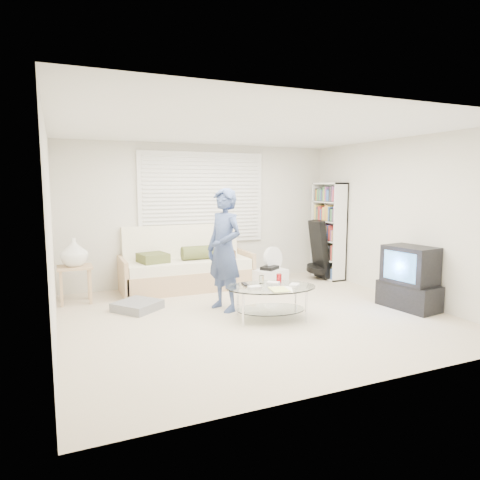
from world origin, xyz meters
name	(u,v)px	position (x,y,z in m)	size (l,w,h in m)	color
ground	(255,316)	(0.00, 0.00, 0.00)	(5.00, 5.00, 0.00)	beige
room_shell	(241,196)	(0.00, 0.48, 1.63)	(5.02, 4.52, 2.51)	beige
window_blinds	(203,198)	(0.00, 2.20, 1.55)	(2.32, 0.08, 1.62)	silver
futon_sofa	(186,268)	(-0.42, 1.88, 0.36)	(2.21, 0.89, 1.08)	tan
grey_floor_pillow	(137,306)	(-1.43, 0.90, 0.06)	(0.55, 0.55, 0.12)	slate
side_table	(74,255)	(-2.22, 1.65, 0.74)	(0.50, 0.40, 0.99)	tan
bookshelf	(328,231)	(2.32, 1.65, 0.91)	(0.29, 0.77, 1.82)	white
guitar_case	(319,254)	(2.09, 1.59, 0.49)	(0.40, 0.41, 1.10)	black
floor_fan	(273,263)	(1.05, 1.49, 0.41)	(0.44, 0.28, 0.70)	white
storage_bin	(270,278)	(0.91, 1.32, 0.18)	(0.62, 0.48, 0.39)	white
tv_unit	(409,278)	(2.20, -0.56, 0.44)	(0.56, 0.89, 0.91)	black
coffee_table	(271,293)	(0.14, -0.22, 0.36)	(1.35, 1.03, 0.57)	silver
standing_person	(224,250)	(-0.28, 0.43, 0.87)	(0.63, 0.42, 1.74)	navy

